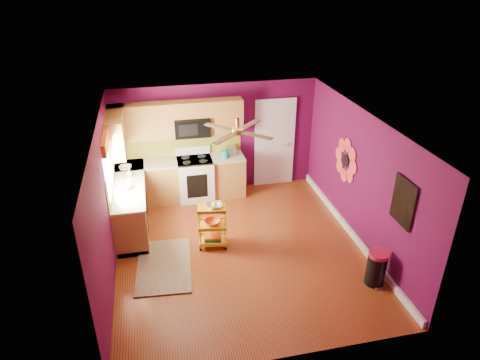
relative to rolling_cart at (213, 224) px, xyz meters
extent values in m
plane|color=maroon|center=(0.46, -0.25, -0.48)|extent=(5.00, 5.00, 0.00)
cube|color=#53093A|center=(0.46, 2.25, 0.77)|extent=(4.50, 0.04, 2.50)
cube|color=#53093A|center=(0.46, -2.75, 0.77)|extent=(4.50, 0.04, 2.50)
cube|color=#53093A|center=(-1.79, -0.25, 0.77)|extent=(0.04, 5.00, 2.50)
cube|color=#53093A|center=(2.71, -0.25, 0.77)|extent=(0.04, 5.00, 2.50)
cube|color=silver|center=(0.46, -0.25, 2.02)|extent=(4.50, 5.00, 0.04)
cube|color=white|center=(2.68, -0.25, -0.41)|extent=(0.05, 4.90, 0.14)
cube|color=#945F28|center=(-1.49, 1.10, -0.03)|extent=(0.60, 2.30, 0.90)
cube|color=#945F28|center=(-0.39, 1.95, -0.03)|extent=(2.80, 0.60, 0.90)
cube|color=beige|center=(-1.49, 1.10, 0.44)|extent=(0.63, 2.30, 0.04)
cube|color=beige|center=(-0.39, 1.95, 0.44)|extent=(2.80, 0.63, 0.04)
cube|color=black|center=(-1.49, 1.10, -0.43)|extent=(0.54, 2.30, 0.10)
cube|color=black|center=(-0.39, 1.95, -0.43)|extent=(2.80, 0.54, 0.10)
cube|color=white|center=(-0.09, 1.92, -0.02)|extent=(0.76, 0.66, 0.92)
cube|color=black|center=(-0.09, 1.92, 0.45)|extent=(0.76, 0.62, 0.03)
cube|color=white|center=(-0.09, 2.20, 0.56)|extent=(0.76, 0.06, 0.18)
cube|color=black|center=(-0.09, 1.59, -0.03)|extent=(0.45, 0.02, 0.55)
cube|color=#945F28|center=(-1.13, 2.08, 1.35)|extent=(1.32, 0.33, 0.75)
cube|color=#945F28|center=(0.65, 2.08, 1.35)|extent=(0.72, 0.33, 0.75)
cube|color=#945F28|center=(-0.09, 2.08, 1.55)|extent=(0.76, 0.33, 0.34)
cube|color=#945F28|center=(-1.62, 1.60, 1.35)|extent=(0.33, 1.30, 0.75)
cube|color=black|center=(-0.09, 2.05, 1.17)|extent=(0.76, 0.38, 0.40)
cube|color=olive|center=(-0.39, 2.24, 0.72)|extent=(2.80, 0.01, 0.51)
cube|color=olive|center=(-1.78, 1.10, 0.72)|extent=(0.01, 2.30, 0.51)
cube|color=white|center=(-1.77, 0.80, 1.07)|extent=(0.03, 1.20, 1.00)
cube|color=#D65513|center=(-1.74, 0.80, 1.54)|extent=(0.08, 1.35, 0.22)
cube|color=white|center=(1.81, 2.22, 0.55)|extent=(0.85, 0.04, 2.05)
cube|color=white|center=(1.81, 2.20, 0.55)|extent=(0.95, 0.02, 2.15)
sphere|color=#BF8C3F|center=(2.13, 2.17, 0.52)|extent=(0.07, 0.07, 0.07)
cylinder|color=black|center=(2.69, 0.35, 0.87)|extent=(0.01, 0.24, 0.24)
cube|color=teal|center=(2.69, -1.65, 1.07)|extent=(0.03, 0.52, 0.72)
cube|color=black|center=(2.68, -1.65, 1.07)|extent=(0.01, 0.56, 0.76)
cylinder|color=#BF8C3F|center=(0.46, -0.05, 1.94)|extent=(0.06, 0.06, 0.16)
cylinder|color=#BF8C3F|center=(0.46, -0.05, 1.80)|extent=(0.20, 0.20, 0.08)
cube|color=#4C2D19|center=(0.73, 0.21, 1.80)|extent=(0.47, 0.47, 0.01)
cube|color=#4C2D19|center=(0.19, 0.21, 1.80)|extent=(0.47, 0.47, 0.01)
cube|color=#4C2D19|center=(0.19, -0.32, 1.80)|extent=(0.47, 0.47, 0.01)
cube|color=#4C2D19|center=(0.73, -0.32, 1.80)|extent=(0.47, 0.47, 0.01)
cube|color=black|center=(-0.95, -0.43, -0.47)|extent=(1.05, 1.59, 0.02)
cylinder|color=yellow|center=(-0.26, -0.12, -0.04)|extent=(0.02, 0.02, 0.80)
cylinder|color=yellow|center=(0.20, -0.19, -0.04)|extent=(0.02, 0.02, 0.80)
cylinder|color=yellow|center=(-0.21, 0.19, -0.04)|extent=(0.02, 0.02, 0.80)
cylinder|color=yellow|center=(0.24, 0.12, -0.04)|extent=(0.02, 0.02, 0.80)
sphere|color=black|center=(-0.26, -0.12, -0.45)|extent=(0.06, 0.06, 0.06)
sphere|color=black|center=(0.20, -0.19, -0.45)|extent=(0.06, 0.06, 0.06)
sphere|color=black|center=(-0.21, 0.19, -0.45)|extent=(0.06, 0.06, 0.06)
sphere|color=black|center=(0.24, 0.12, -0.45)|extent=(0.06, 0.06, 0.06)
cube|color=yellow|center=(-0.01, 0.00, 0.34)|extent=(0.57, 0.45, 0.03)
cube|color=yellow|center=(-0.01, 0.00, -0.03)|extent=(0.57, 0.45, 0.03)
cube|color=yellow|center=(-0.01, 0.00, -0.37)|extent=(0.57, 0.45, 0.03)
imported|color=beige|center=(0.04, -0.01, 0.39)|extent=(0.32, 0.32, 0.07)
sphere|color=yellow|center=(0.04, -0.01, 0.41)|extent=(0.09, 0.09, 0.09)
imported|color=#D65513|center=(-0.01, 0.00, 0.03)|extent=(0.33, 0.33, 0.09)
cube|color=navy|center=(-0.01, 0.00, -0.33)|extent=(0.33, 0.27, 0.04)
cube|color=#267233|center=(-0.01, 0.00, -0.30)|extent=(0.33, 0.27, 0.03)
cube|color=#D65513|center=(-0.01, 0.00, -0.27)|extent=(0.33, 0.27, 0.03)
cylinder|color=black|center=(2.45, -1.62, -0.21)|extent=(0.36, 0.36, 0.55)
cylinder|color=#BA1A3B|center=(2.45, -1.62, 0.10)|extent=(0.32, 0.32, 0.06)
cube|color=beige|center=(2.45, -1.78, -0.47)|extent=(0.12, 0.07, 0.03)
cylinder|color=teal|center=(0.59, 1.87, 0.54)|extent=(0.18, 0.18, 0.16)
sphere|color=teal|center=(0.59, 1.87, 0.64)|extent=(0.06, 0.06, 0.06)
cube|color=beige|center=(0.75, 2.04, 0.55)|extent=(0.22, 0.15, 0.18)
imported|color=#EA3F72|center=(-1.45, 0.88, 0.56)|extent=(0.09, 0.09, 0.21)
imported|color=white|center=(-1.46, 1.38, 0.54)|extent=(0.12, 0.12, 0.15)
imported|color=white|center=(-1.54, 1.75, 0.49)|extent=(0.25, 0.25, 0.06)
imported|color=white|center=(-1.49, 0.78, 0.50)|extent=(0.11, 0.11, 0.09)
camera|label=1|loc=(-0.92, -6.59, 4.32)|focal=32.00mm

